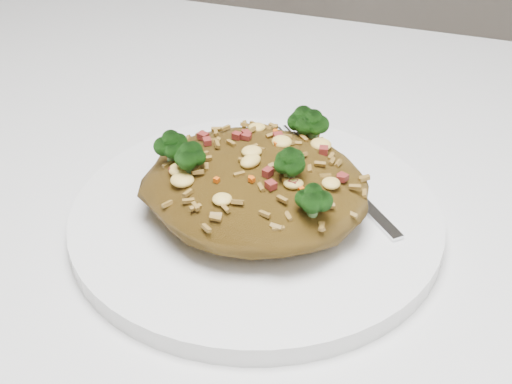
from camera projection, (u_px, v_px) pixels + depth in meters
dining_table at (303, 338)px, 0.54m from camera, size 1.20×0.80×0.75m
plate at (256, 218)px, 0.50m from camera, size 0.26×0.26×0.01m
fried_rice at (256, 176)px, 0.48m from camera, size 0.15×0.14×0.06m
fork at (342, 181)px, 0.52m from camera, size 0.12×0.13×0.00m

